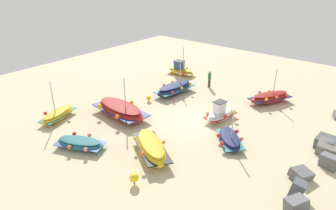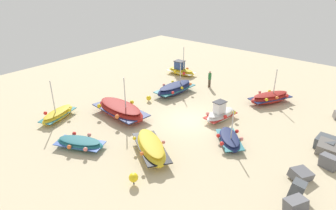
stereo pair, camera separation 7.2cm
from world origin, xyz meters
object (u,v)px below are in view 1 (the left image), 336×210
Objects in this scene: fishing_boat_5 at (270,98)px; mooring_buoy_1 at (149,98)px; person_walking at (209,78)px; fishing_boat_3 at (175,89)px; fishing_boat_2 at (58,115)px; mooring_buoy_0 at (134,178)px; fishing_boat_7 at (220,114)px; fishing_boat_1 at (120,110)px; fishing_boat_0 at (230,139)px; fishing_boat_4 at (80,143)px; fishing_boat_8 at (181,70)px; fishing_boat_6 at (151,147)px.

fishing_boat_5 is 11.03m from mooring_buoy_1.
person_walking is at bearing -60.11° from fishing_boat_5.
fishing_boat_3 is at bearing 166.32° from mooring_buoy_1.
fishing_boat_2 is 4.93× the size of mooring_buoy_0.
fishing_boat_5 is 15.80m from mooring_buoy_0.
fishing_boat_3 is at bearing -97.35° from fishing_boat_7.
fishing_boat_1 is 1.50× the size of fishing_boat_2.
fishing_boat_7 is at bearing 78.03° from fishing_boat_3.
person_walking is (-10.18, 2.14, 0.43)m from fishing_boat_1.
person_walking is (0.27, -6.31, 0.49)m from fishing_boat_5.
fishing_boat_1 is (2.04, -9.01, 0.24)m from fishing_boat_0.
fishing_boat_5 is 6.03m from fishing_boat_7.
fishing_boat_1 is 8.73m from mooring_buoy_0.
fishing_boat_2 is at bearing 50.85° from fishing_boat_1.
fishing_boat_4 reaches higher than mooring_buoy_1.
mooring_buoy_0 is at bearing 33.76° from fishing_boat_3.
fishing_boat_8 is 6.20× the size of mooring_buoy_1.
fishing_boat_2 reaches higher than fishing_boat_5.
fishing_boat_2 is 2.07× the size of person_walking.
mooring_buoy_0 is 1.31× the size of mooring_buoy_1.
fishing_boat_1 is at bearing -45.23° from fishing_boat_7.
person_walking is at bearing 63.13° from fishing_boat_4.
fishing_boat_8 is at bearing 7.12° from fishing_boat_0.
fishing_boat_2 is at bearing -90.85° from person_walking.
fishing_boat_0 reaches higher than mooring_buoy_0.
fishing_boat_2 is 0.79× the size of fishing_boat_3.
fishing_boat_8 reaches higher than fishing_boat_3.
fishing_boat_3 is 8.85m from fishing_boat_5.
fishing_boat_0 is at bearing -28.43° from person_walking.
fishing_boat_4 is 0.83× the size of fishing_boat_6.
fishing_boat_4 is at bearing 61.45° from fishing_boat_6.
fishing_boat_8 is at bearing -173.88° from person_walking.
fishing_boat_2 is 15.10m from fishing_boat_8.
fishing_boat_7 is 0.93× the size of fishing_boat_8.
fishing_boat_7 is 7.01m from mooring_buoy_1.
fishing_boat_6 is at bearing -52.80° from person_walking.
person_walking reaches higher than fishing_boat_4.
fishing_boat_7 is at bearing -140.01° from fishing_boat_1.
fishing_boat_5 is at bearing 172.90° from fishing_boat_7.
fishing_boat_6 is (4.52, -3.29, 0.21)m from fishing_boat_0.
fishing_boat_5 is (-3.85, 7.97, -0.03)m from fishing_boat_3.
fishing_boat_6 is (12.93, -2.74, 0.04)m from fishing_boat_5.
mooring_buoy_1 is (-3.65, -0.23, -0.24)m from fishing_boat_1.
fishing_boat_6 is 1.39× the size of fishing_boat_7.
person_walking is at bearing 160.41° from fishing_boat_3.
fishing_boat_0 is 10.67m from person_walking.
fishing_boat_2 reaches higher than mooring_buoy_1.
mooring_buoy_1 is (-1.60, -9.24, -0.00)m from fishing_boat_0.
fishing_boat_4 is (4.99, 1.41, -0.22)m from fishing_boat_1.
fishing_boat_0 is 10.35m from fishing_boat_4.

